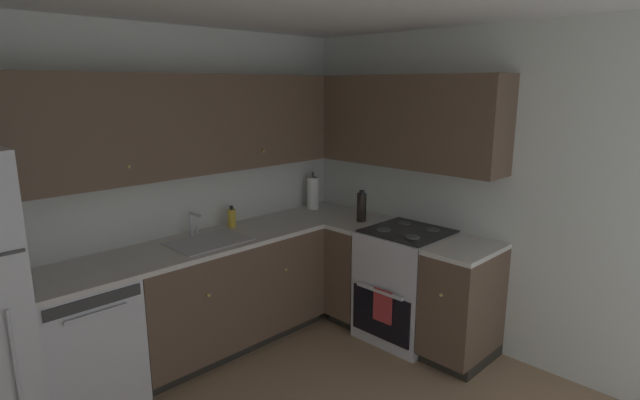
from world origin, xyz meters
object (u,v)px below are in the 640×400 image
object	(u,v)px
oil_bottle	(362,207)
oven_range	(406,284)
soap_bottle	(232,218)
dishwasher	(81,343)
paper_towel_roll	(313,193)

from	to	relation	value
oil_bottle	oven_range	bearing A→B (deg)	-87.76
soap_bottle	oil_bottle	size ratio (longest dim) A/B	0.66
dishwasher	soap_bottle	size ratio (longest dim) A/B	4.87
soap_bottle	oil_bottle	bearing A→B (deg)	-35.32
dishwasher	oven_range	distance (m)	2.40
oven_range	paper_towel_roll	xyz separation A→B (m)	(-0.00, 1.08, 0.59)
soap_bottle	oven_range	bearing A→B (deg)	-50.48
paper_towel_roll	oil_bottle	bearing A→B (deg)	-91.56
oil_bottle	soap_bottle	bearing A→B (deg)	144.68
oven_range	oil_bottle	xyz separation A→B (m)	(-0.02, 0.47, 0.56)
paper_towel_roll	oil_bottle	world-z (taller)	paper_towel_roll
paper_towel_roll	oil_bottle	xyz separation A→B (m)	(-0.02, -0.61, -0.02)
dishwasher	paper_towel_roll	world-z (taller)	paper_towel_roll
dishwasher	oil_bottle	distance (m)	2.32
dishwasher	paper_towel_roll	size ratio (longest dim) A/B	2.40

